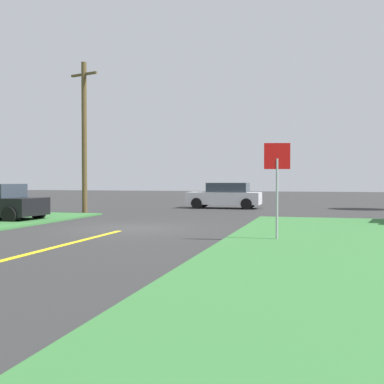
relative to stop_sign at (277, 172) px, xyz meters
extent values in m
plane|color=#303030|center=(-5.56, 2.44, -2.01)|extent=(120.00, 120.00, 0.00)
cylinder|color=#9EA0A8|center=(0.00, 0.00, -0.81)|extent=(0.07, 0.07, 2.40)
cube|color=red|center=(0.00, 0.00, 0.47)|extent=(0.74, 0.21, 0.75)
cube|color=silver|center=(-4.65, 15.66, -1.37)|extent=(4.59, 1.96, 0.76)
cube|color=#2D3842|center=(-4.39, 15.66, -0.69)|extent=(2.53, 1.72, 0.60)
cylinder|color=black|center=(-6.20, 14.71, -1.67)|extent=(0.68, 0.22, 0.68)
cylinder|color=black|center=(-6.21, 16.61, -1.67)|extent=(0.68, 0.22, 0.68)
cylinder|color=black|center=(-3.08, 14.71, -1.67)|extent=(0.68, 0.22, 0.68)
cylinder|color=black|center=(-3.09, 16.62, -1.67)|extent=(0.68, 0.22, 0.68)
cube|color=black|center=(-12.38, 4.01, -1.37)|extent=(3.94, 2.15, 0.76)
cylinder|color=black|center=(-11.03, 4.90, -1.67)|extent=(0.69, 0.25, 0.68)
cylinder|color=black|center=(-11.12, 2.98, -1.67)|extent=(0.69, 0.25, 0.68)
cylinder|color=brown|center=(-11.18, 9.54, 2.08)|extent=(0.28, 0.28, 8.18)
cube|color=brown|center=(-11.18, 9.54, 5.52)|extent=(1.76, 0.61, 0.12)
camera|label=1|loc=(1.17, -13.79, -0.23)|focal=44.22mm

